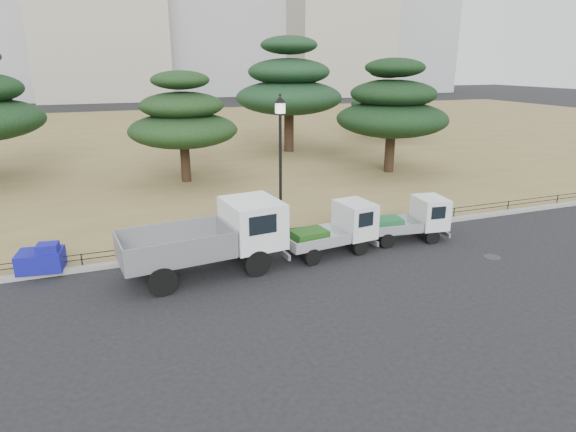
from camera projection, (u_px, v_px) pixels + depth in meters
name	position (u px, v px, depth m)	size (l,w,h in m)	color
ground	(309.00, 271.00, 15.86)	(220.00, 220.00, 0.00)	black
lawn	(176.00, 138.00, 43.12)	(120.00, 56.00, 0.15)	olive
curb	(282.00, 242.00, 18.15)	(120.00, 0.25, 0.16)	gray
truck_large	(213.00, 236.00, 15.43)	(5.35, 2.59, 2.25)	black
truck_kei_front	(335.00, 229.00, 17.15)	(3.49, 1.82, 1.77)	black
truck_kei_rear	(411.00, 219.00, 18.40)	(3.27, 1.69, 1.64)	black
street_lamp	(280.00, 145.00, 17.32)	(0.47, 0.47, 5.28)	black
pipe_fence	(281.00, 232.00, 18.18)	(38.00, 0.04, 0.40)	black
tarp_pile	(42.00, 259.00, 15.48)	(1.47, 1.15, 0.90)	#14159B
manhole	(492.00, 257.00, 16.96)	(0.60, 0.60, 0.01)	#2D2D30
pine_center_left	(183.00, 119.00, 26.11)	(5.92, 5.92, 6.02)	black
pine_center_right	(289.00, 86.00, 34.92)	(7.77, 7.77, 8.24)	black
pine_east_near	(392.00, 108.00, 28.41)	(6.61, 6.61, 6.68)	black
pine_east_far	(387.00, 97.00, 41.53)	(6.13, 6.13, 6.15)	black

